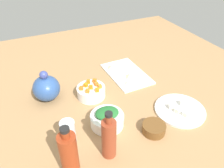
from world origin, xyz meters
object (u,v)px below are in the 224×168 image
at_px(bowl_small_side, 154,128).
at_px(drinking_glass_0, 68,132).
at_px(cutting_board, 126,74).
at_px(bowl_carrots, 91,92).
at_px(bowl_greens, 107,120).
at_px(bottle_0, 69,155).
at_px(plate_tofu, 180,110).
at_px(teapot, 46,88).
at_px(bottle_1, 109,138).

height_order(bowl_small_side, drinking_glass_0, drinking_glass_0).
distance_m(cutting_board, bowl_carrots, 0.29).
height_order(bowl_greens, bottle_0, bottle_0).
bearing_deg(bowl_carrots, bottle_0, 150.70).
distance_m(plate_tofu, bottle_0, 0.58).
relative_size(cutting_board, bowl_greens, 2.16).
distance_m(bowl_small_side, drinking_glass_0, 0.36).
height_order(bowl_greens, teapot, teapot).
xyz_separation_m(plate_tofu, bowl_carrots, (0.29, 0.35, 0.02)).
xyz_separation_m(teapot, bottle_0, (-0.47, 0.01, 0.03)).
bearing_deg(teapot, drinking_glass_0, -176.01).
bearing_deg(bowl_greens, bowl_small_side, -126.82).
relative_size(plate_tofu, bowl_small_side, 2.38).
xyz_separation_m(cutting_board, bottle_1, (-0.48, 0.33, 0.09)).
bearing_deg(plate_tofu, bottle_0, 100.10).
relative_size(bowl_greens, bottle_1, 0.69).
bearing_deg(cutting_board, plate_tofu, -168.03).
bearing_deg(bottle_1, cutting_board, -34.37).
height_order(teapot, drinking_glass_0, teapot).
bearing_deg(bottle_0, bowl_carrots, -29.30).
bearing_deg(drinking_glass_0, teapot, 3.99).
distance_m(bottle_1, drinking_glass_0, 0.18).
bearing_deg(bowl_carrots, bottle_1, 170.37).
xyz_separation_m(bowl_carrots, teapot, (0.08, 0.21, 0.04)).
bearing_deg(bowl_greens, bowl_carrots, -1.63).
height_order(teapot, bottle_0, bottle_0).
xyz_separation_m(bowl_small_side, bottle_0, (-0.04, 0.38, 0.08)).
xyz_separation_m(plate_tofu, drinking_glass_0, (0.04, 0.53, 0.05)).
relative_size(cutting_board, bottle_0, 1.41).
height_order(cutting_board, bowl_greens, bowl_greens).
height_order(bowl_greens, bowl_carrots, bowl_carrots).
distance_m(cutting_board, bottle_0, 0.70).
bearing_deg(bowl_carrots, bowl_small_side, -155.36).
distance_m(cutting_board, drinking_glass_0, 0.57).
distance_m(bowl_small_side, bottle_1, 0.23).
height_order(bowl_greens, bowl_small_side, bowl_greens).
bearing_deg(teapot, bowl_carrots, -110.64).
distance_m(bowl_greens, teapot, 0.36).
relative_size(bowl_carrots, drinking_glass_0, 1.36).
xyz_separation_m(bowl_greens, bottle_0, (-0.17, 0.21, 0.07)).
relative_size(plate_tofu, bowl_greens, 1.61).
bearing_deg(bowl_small_side, plate_tofu, -72.80).
relative_size(cutting_board, bowl_small_side, 3.20).
xyz_separation_m(bowl_small_side, bottle_1, (-0.02, 0.22, 0.07)).
bearing_deg(bottle_1, bottle_0, 96.59).
relative_size(teapot, drinking_glass_0, 1.52).
height_order(plate_tofu, teapot, teapot).
height_order(plate_tofu, bowl_greens, bowl_greens).
bearing_deg(cutting_board, bowl_greens, 140.70).
height_order(cutting_board, bowl_small_side, bowl_small_side).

